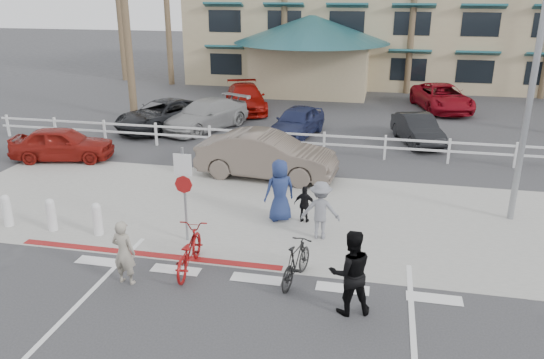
% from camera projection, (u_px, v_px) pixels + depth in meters
% --- Properties ---
extents(ground, '(140.00, 140.00, 0.00)m').
position_uv_depth(ground, '(250.00, 293.00, 11.81)').
color(ground, '#333335').
extents(bike_path, '(12.00, 16.00, 0.01)m').
position_uv_depth(bike_path, '(224.00, 349.00, 9.98)').
color(bike_path, '#333335').
rests_on(bike_path, ground).
extents(sidewalk_plaza, '(22.00, 7.00, 0.01)m').
position_uv_depth(sidewalk_plaza, '(287.00, 213.00, 15.95)').
color(sidewalk_plaza, gray).
rests_on(sidewalk_plaza, ground).
extents(cross_street, '(40.00, 5.00, 0.01)m').
position_uv_depth(cross_street, '(306.00, 171.00, 19.63)').
color(cross_street, '#333335').
rests_on(cross_street, ground).
extents(parking_lot, '(50.00, 16.00, 0.01)m').
position_uv_depth(parking_lot, '(333.00, 114.00, 28.36)').
color(parking_lot, '#333335').
rests_on(parking_lot, ground).
extents(curb_red, '(7.00, 0.25, 0.02)m').
position_uv_depth(curb_red, '(148.00, 254.00, 13.50)').
color(curb_red, maroon).
rests_on(curb_red, ground).
extents(rail_fence, '(29.40, 0.16, 1.00)m').
position_uv_depth(rail_fence, '(326.00, 144.00, 21.20)').
color(rail_fence, silver).
rests_on(rail_fence, ground).
extents(sign_post, '(0.50, 0.10, 2.90)m').
position_uv_depth(sign_post, '(185.00, 190.00, 13.79)').
color(sign_post, gray).
rests_on(sign_post, ground).
extents(bollard_0, '(0.26, 0.26, 0.95)m').
position_uv_depth(bollard_0, '(97.00, 219.00, 14.43)').
color(bollard_0, silver).
rests_on(bollard_0, ground).
extents(bollard_1, '(0.26, 0.26, 0.95)m').
position_uv_depth(bollard_1, '(51.00, 215.00, 14.70)').
color(bollard_1, silver).
rests_on(bollard_1, ground).
extents(bollard_2, '(0.26, 0.26, 0.95)m').
position_uv_depth(bollard_2, '(7.00, 211.00, 14.97)').
color(bollard_2, silver).
rests_on(bollard_2, ground).
extents(streetlight_0, '(0.60, 2.00, 9.00)m').
position_uv_depth(streetlight_0, '(536.00, 64.00, 14.06)').
color(streetlight_0, gray).
rests_on(streetlight_0, ground).
extents(bike_red, '(0.85, 2.01, 1.03)m').
position_uv_depth(bike_red, '(189.00, 250.00, 12.63)').
color(bike_red, maroon).
rests_on(bike_red, ground).
extents(rider_red, '(0.60, 0.43, 1.55)m').
position_uv_depth(rider_red, '(124.00, 253.00, 11.97)').
color(rider_red, gray).
rests_on(rider_red, ground).
extents(bike_black, '(0.82, 1.72, 1.00)m').
position_uv_depth(bike_black, '(296.00, 262.00, 12.11)').
color(bike_black, black).
rests_on(bike_black, ground).
extents(rider_black, '(1.07, 0.94, 1.86)m').
position_uv_depth(rider_black, '(350.00, 272.00, 10.83)').
color(rider_black, black).
rests_on(rider_black, ground).
extents(pedestrian_a, '(1.07, 0.65, 1.62)m').
position_uv_depth(pedestrian_a, '(321.00, 210.00, 14.15)').
color(pedestrian_a, slate).
rests_on(pedestrian_a, ground).
extents(pedestrian_child, '(0.68, 0.36, 1.10)m').
position_uv_depth(pedestrian_child, '(305.00, 204.00, 15.19)').
color(pedestrian_child, black).
rests_on(pedestrian_child, ground).
extents(pedestrian_b, '(1.07, 0.97, 1.83)m').
position_uv_depth(pedestrian_b, '(280.00, 191.00, 15.22)').
color(pedestrian_b, navy).
rests_on(pedestrian_b, ground).
extents(car_white_sedan, '(5.06, 2.13, 1.63)m').
position_uv_depth(car_white_sedan, '(267.00, 155.00, 18.76)').
color(car_white_sedan, '#63574C').
rests_on(car_white_sedan, ground).
extents(car_red_compact, '(4.13, 2.35, 1.32)m').
position_uv_depth(car_red_compact, '(62.00, 144.00, 20.70)').
color(car_red_compact, maroon).
rests_on(car_red_compact, ground).
extents(lot_car_0, '(4.06, 5.41, 1.36)m').
position_uv_depth(lot_car_0, '(163.00, 115.00, 25.25)').
color(lot_car_0, black).
rests_on(lot_car_0, ground).
extents(lot_car_1, '(3.81, 5.21, 1.40)m').
position_uv_depth(lot_car_1, '(206.00, 115.00, 25.16)').
color(lot_car_1, gray).
rests_on(lot_car_1, ground).
extents(lot_car_2, '(2.38, 4.24, 1.36)m').
position_uv_depth(lot_car_2, '(297.00, 122.00, 23.96)').
color(lot_car_2, '#1A2145').
rests_on(lot_car_2, ground).
extents(lot_car_3, '(2.32, 3.99, 1.24)m').
position_uv_depth(lot_car_3, '(418.00, 129.00, 22.96)').
color(lot_car_3, black).
rests_on(lot_car_3, ground).
extents(lot_car_4, '(3.55, 5.24, 1.41)m').
position_uv_depth(lot_car_4, '(246.00, 98.00, 28.94)').
color(lot_car_4, '#830904').
rests_on(lot_car_4, ground).
extents(lot_car_5, '(3.51, 5.50, 1.41)m').
position_uv_depth(lot_car_5, '(442.00, 97.00, 29.09)').
color(lot_car_5, maroon).
rests_on(lot_car_5, ground).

